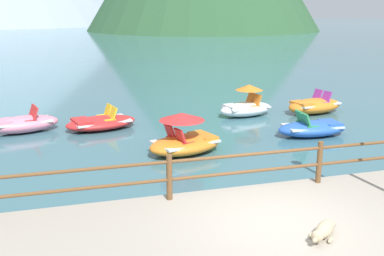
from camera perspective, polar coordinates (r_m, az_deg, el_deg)
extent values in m
plane|color=#3D6B75|center=(47.07, -11.38, 9.78)|extent=(200.00, 200.00, 0.00)
cylinder|color=brown|center=(9.13, -2.89, -6.27)|extent=(0.12, 0.12, 0.95)
cylinder|color=brown|center=(10.36, 15.83, -4.19)|extent=(0.12, 0.12, 0.95)
cylinder|color=brown|center=(9.50, 7.15, -3.36)|extent=(23.80, 0.07, 0.07)
cylinder|color=brown|center=(9.63, 7.07, -5.50)|extent=(23.80, 0.07, 0.07)
ellipsoid|color=tan|center=(8.21, 16.42, -12.20)|extent=(0.65, 0.62, 0.24)
sphere|color=tan|center=(7.87, 15.58, -13.07)|extent=(0.20, 0.20, 0.20)
ellipsoid|color=tan|center=(7.79, 15.30, -13.54)|extent=(0.14, 0.14, 0.08)
cylinder|color=tan|center=(8.60, 17.50, -11.58)|extent=(0.19, 0.17, 0.04)
ellipsoid|color=tan|center=(8.15, 14.93, -12.93)|extent=(0.20, 0.18, 0.07)
ellipsoid|color=tan|center=(8.07, 17.13, -13.39)|extent=(0.20, 0.18, 0.07)
ellipsoid|color=orange|center=(18.96, 15.26, 2.73)|extent=(2.71, 1.79, 0.59)
cube|color=silver|center=(18.94, 15.28, 3.03)|extent=(2.13, 1.45, 0.06)
cube|color=purple|center=(19.23, 15.18, 3.43)|extent=(0.48, 0.48, 0.08)
cube|color=purple|center=(19.31, 15.62, 4.12)|extent=(0.29, 0.44, 0.43)
cube|color=purple|center=(18.87, 16.23, 3.14)|extent=(0.48, 0.48, 0.08)
cube|color=purple|center=(18.96, 16.67, 3.84)|extent=(0.29, 0.44, 0.43)
cube|color=orange|center=(18.47, 13.74, 3.03)|extent=(0.73, 0.99, 0.12)
ellipsoid|color=pink|center=(16.53, -20.52, 0.46)|extent=(2.54, 1.67, 0.56)
cube|color=silver|center=(16.51, -20.55, 0.79)|extent=(1.99, 1.35, 0.06)
cube|color=red|center=(16.74, -20.12, 1.27)|extent=(0.49, 0.49, 0.08)
cube|color=red|center=(16.72, -19.58, 2.08)|extent=(0.30, 0.44, 0.43)
cube|color=red|center=(16.30, -19.84, 0.94)|extent=(0.49, 0.49, 0.08)
cube|color=red|center=(16.28, -19.28, 1.77)|extent=(0.30, 0.44, 0.43)
cube|color=pink|center=(16.41, -22.78, 0.71)|extent=(0.69, 0.89, 0.12)
ellipsoid|color=red|center=(16.23, -11.44, 0.66)|extent=(2.76, 1.95, 0.44)
cube|color=silver|center=(16.21, -11.46, 0.92)|extent=(2.17, 1.58, 0.06)
cube|color=yellow|center=(16.51, -11.16, 1.45)|extent=(0.48, 0.48, 0.08)
cube|color=yellow|center=(16.52, -10.60, 2.26)|extent=(0.30, 0.44, 0.43)
cube|color=yellow|center=(16.00, -10.52, 1.03)|extent=(0.48, 0.48, 0.08)
cube|color=yellow|center=(16.00, -9.95, 1.88)|extent=(0.30, 0.44, 0.43)
cube|color=red|center=(16.01, -13.80, 0.82)|extent=(0.77, 1.08, 0.12)
ellipsoid|color=orange|center=(13.31, -0.86, -2.08)|extent=(2.62, 2.04, 0.52)
cube|color=silver|center=(13.28, -0.86, -1.70)|extent=(2.06, 1.65, 0.06)
cube|color=red|center=(12.94, -0.83, -1.83)|extent=(0.50, 0.50, 0.08)
cube|color=red|center=(12.79, -1.51, -1.02)|extent=(0.32, 0.44, 0.43)
cube|color=red|center=(13.40, -2.13, -1.24)|extent=(0.50, 0.50, 0.08)
cube|color=red|center=(13.25, -2.80, -0.45)|extent=(0.32, 0.44, 0.43)
cube|color=orange|center=(13.60, 1.38, -1.03)|extent=(0.78, 1.09, 0.12)
cone|color=red|center=(13.02, -1.30, 1.46)|extent=(1.68, 1.68, 0.22)
ellipsoid|color=white|center=(17.93, 6.86, 2.39)|extent=(2.42, 1.52, 0.54)
cube|color=silver|center=(17.90, 6.87, 2.68)|extent=(1.89, 1.23, 0.06)
cube|color=orange|center=(18.16, 6.94, 3.09)|extent=(0.47, 0.47, 0.08)
cube|color=orange|center=(18.22, 7.44, 3.81)|extent=(0.28, 0.43, 0.43)
cube|color=orange|center=(17.80, 7.72, 2.81)|extent=(0.47, 0.47, 0.08)
cube|color=orange|center=(17.85, 8.23, 3.55)|extent=(0.28, 0.43, 0.43)
cube|color=white|center=(17.57, 5.18, 2.69)|extent=(0.63, 0.86, 0.12)
cone|color=orange|center=(17.82, 7.25, 5.13)|extent=(1.24, 1.24, 0.22)
ellipsoid|color=blue|center=(15.57, 14.97, -0.07)|extent=(2.44, 1.24, 0.50)
cube|color=silver|center=(15.55, 14.99, 0.24)|extent=(1.91, 1.01, 0.06)
cube|color=#339956|center=(15.25, 14.82, 0.24)|extent=(0.41, 0.41, 0.08)
cube|color=#339956|center=(15.11, 14.27, 1.00)|extent=(0.22, 0.41, 0.43)
cube|color=#339956|center=(15.64, 14.03, 0.66)|extent=(0.41, 0.41, 0.08)
cube|color=#339956|center=(15.51, 13.49, 1.41)|extent=(0.22, 0.41, 0.43)
cube|color=blue|center=(15.85, 17.11, 0.59)|extent=(0.56, 0.82, 0.12)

